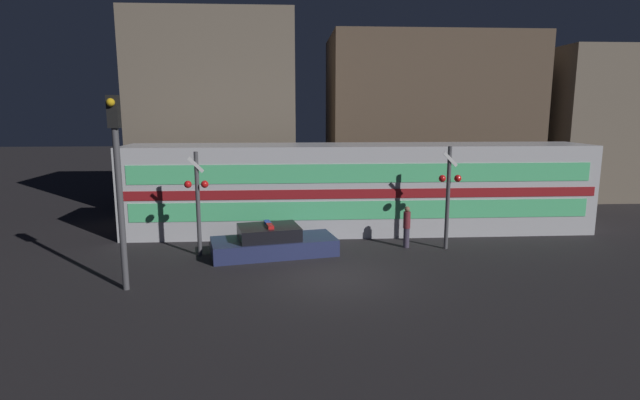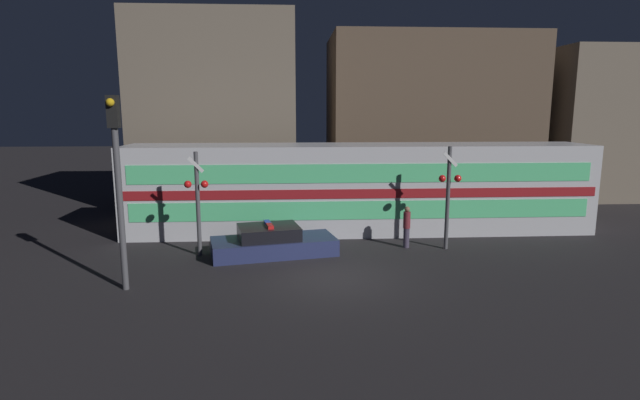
# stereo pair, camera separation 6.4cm
# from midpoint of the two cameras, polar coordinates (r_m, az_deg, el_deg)

# --- Properties ---
(ground_plane) EXTENTS (120.00, 120.00, 0.00)m
(ground_plane) POSITION_cam_midpoint_polar(r_m,az_deg,el_deg) (16.00, 1.41, -8.88)
(ground_plane) COLOR #262326
(train) EXTENTS (19.83, 2.91, 3.79)m
(train) POSITION_cam_midpoint_polar(r_m,az_deg,el_deg) (21.71, 4.39, 1.35)
(train) COLOR silver
(train) RESTS_ON ground_plane
(police_car) EXTENTS (4.78, 2.75, 1.20)m
(police_car) POSITION_cam_midpoint_polar(r_m,az_deg,el_deg) (18.45, -5.53, -4.89)
(police_car) COLOR navy
(police_car) RESTS_ON ground_plane
(pedestrian) EXTENTS (0.27, 0.27, 1.62)m
(pedestrian) POSITION_cam_midpoint_polar(r_m,az_deg,el_deg) (19.47, 9.78, -3.00)
(pedestrian) COLOR #3F384C
(pedestrian) RESTS_ON ground_plane
(crossing_signal_near) EXTENTS (0.85, 0.37, 3.92)m
(crossing_signal_near) POSITION_cam_midpoint_polar(r_m,az_deg,el_deg) (19.30, 14.38, 0.90)
(crossing_signal_near) COLOR #4C4C51
(crossing_signal_near) RESTS_ON ground_plane
(crossing_signal_far) EXTENTS (0.85, 0.37, 3.79)m
(crossing_signal_far) POSITION_cam_midpoint_polar(r_m,az_deg,el_deg) (18.35, -13.92, 0.24)
(crossing_signal_far) COLOR #4C4C51
(crossing_signal_far) RESTS_ON ground_plane
(traffic_light_corner) EXTENTS (0.30, 0.46, 5.65)m
(traffic_light_corner) POSITION_cam_midpoint_polar(r_m,az_deg,el_deg) (15.32, -22.19, 2.68)
(traffic_light_corner) COLOR #4C4C51
(traffic_light_corner) RESTS_ON ground_plane
(building_left) EXTENTS (8.36, 6.87, 10.12)m
(building_left) POSITION_cam_midpoint_polar(r_m,az_deg,el_deg) (28.49, -11.56, 9.68)
(building_left) COLOR #726656
(building_left) RESTS_ON ground_plane
(building_center) EXTENTS (11.82, 6.87, 9.53)m
(building_center) POSITION_cam_midpoint_polar(r_m,az_deg,el_deg) (31.49, 12.01, 9.16)
(building_center) COLOR brown
(building_center) RESTS_ON ground_plane
(building_right) EXTENTS (8.96, 5.58, 8.82)m
(building_right) POSITION_cam_midpoint_polar(r_m,az_deg,el_deg) (35.53, 30.79, 7.48)
(building_right) COLOR #726656
(building_right) RESTS_ON ground_plane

